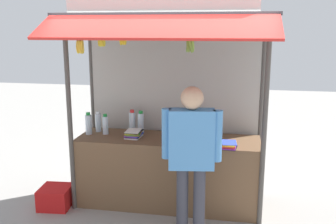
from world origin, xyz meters
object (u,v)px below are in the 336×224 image
(water_bottle_back_right, at_px, (98,122))
(banana_bunch_inner_right, at_px, (80,47))
(banana_bunch_leftmost, at_px, (190,45))
(water_bottle_rear_center, at_px, (141,122))
(water_bottle_far_right, at_px, (89,124))
(magazine_stack_back_left, at_px, (134,134))
(water_bottle_right, at_px, (132,121))
(water_bottle_left, at_px, (105,125))
(water_bottle_far_left, at_px, (220,126))
(plastic_crate, at_px, (56,197))
(banana_bunch_rightmost, at_px, (102,41))
(vendor_person, at_px, (191,149))
(magazine_stack_mid_left, at_px, (228,145))
(banana_bunch_inner_left, at_px, (123,39))

(water_bottle_back_right, bearing_deg, banana_bunch_inner_right, -85.30)
(banana_bunch_leftmost, bearing_deg, water_bottle_rear_center, 138.00)
(water_bottle_far_right, xyz_separation_m, magazine_stack_back_left, (0.63, -0.03, -0.09))
(water_bottle_right, bearing_deg, water_bottle_left, -150.25)
(water_bottle_far_left, xyz_separation_m, plastic_crate, (-2.09, -0.62, -0.90))
(banana_bunch_rightmost, relative_size, plastic_crate, 0.64)
(water_bottle_far_right, relative_size, banana_bunch_inner_right, 0.90)
(banana_bunch_rightmost, relative_size, vendor_person, 0.15)
(water_bottle_far_right, height_order, water_bottle_right, water_bottle_right)
(water_bottle_rear_center, distance_m, plastic_crate, 1.49)
(magazine_stack_back_left, height_order, plastic_crate, magazine_stack_back_left)
(banana_bunch_inner_right, distance_m, banana_bunch_rightmost, 0.27)
(water_bottle_far_left, distance_m, water_bottle_back_right, 1.66)
(water_bottle_far_left, height_order, water_bottle_back_right, water_bottle_back_right)
(banana_bunch_rightmost, distance_m, plastic_crate, 2.17)
(magazine_stack_mid_left, distance_m, banana_bunch_rightmost, 1.92)
(water_bottle_rear_center, bearing_deg, water_bottle_left, -159.17)
(water_bottle_rear_center, bearing_deg, water_bottle_back_right, -174.14)
(banana_bunch_inner_left, xyz_separation_m, banana_bunch_rightmost, (-0.25, 0.00, -0.02))
(water_bottle_back_right, bearing_deg, vendor_person, -33.58)
(magazine_stack_back_left, height_order, vendor_person, vendor_person)
(water_bottle_far_left, relative_size, water_bottle_right, 0.90)
(magazine_stack_back_left, xyz_separation_m, banana_bunch_rightmost, (-0.24, -0.43, 1.21))
(water_bottle_far_right, relative_size, plastic_crate, 0.77)
(water_bottle_back_right, xyz_separation_m, magazine_stack_mid_left, (1.79, -0.43, -0.10))
(water_bottle_right, xyz_separation_m, plastic_crate, (-0.90, -0.60, -0.92))
(water_bottle_left, distance_m, water_bottle_back_right, 0.18)
(water_bottle_back_right, relative_size, plastic_crate, 0.72)
(banana_bunch_leftmost, distance_m, banana_bunch_rightmost, 1.02)
(banana_bunch_rightmost, bearing_deg, water_bottle_back_right, 117.02)
(water_bottle_right, xyz_separation_m, vendor_person, (0.94, -1.00, -0.02))
(banana_bunch_rightmost, distance_m, vendor_person, 1.60)
(banana_bunch_inner_right, bearing_deg, magazine_stack_mid_left, 6.04)
(vendor_person, bearing_deg, banana_bunch_inner_right, -21.38)
(water_bottle_far_left, relative_size, magazine_stack_back_left, 0.99)
(water_bottle_back_right, xyz_separation_m, banana_bunch_inner_left, (0.56, -0.61, 1.15))
(water_bottle_rear_center, bearing_deg, banana_bunch_leftmost, -42.00)
(water_bottle_back_right, relative_size, magazine_stack_mid_left, 1.13)
(water_bottle_far_left, distance_m, plastic_crate, 2.36)
(water_bottle_left, xyz_separation_m, water_bottle_rear_center, (0.45, 0.17, 0.01))
(water_bottle_rear_center, xyz_separation_m, magazine_stack_back_left, (-0.03, -0.25, -0.09))
(banana_bunch_inner_left, bearing_deg, magazine_stack_mid_left, 8.58)
(water_bottle_far_left, xyz_separation_m, banana_bunch_inner_left, (-1.10, -0.71, 1.15))
(banana_bunch_inner_right, bearing_deg, water_bottle_rear_center, 51.43)
(magazine_stack_back_left, distance_m, banana_bunch_inner_left, 1.30)
(water_bottle_back_right, height_order, vendor_person, vendor_person)
(magazine_stack_mid_left, xyz_separation_m, banana_bunch_inner_right, (-1.74, -0.18, 1.16))
(water_bottle_left, xyz_separation_m, banana_bunch_inner_left, (0.42, -0.50, 1.15))
(water_bottle_far_right, distance_m, water_bottle_rear_center, 0.70)
(magazine_stack_back_left, bearing_deg, banana_bunch_rightmost, -119.46)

